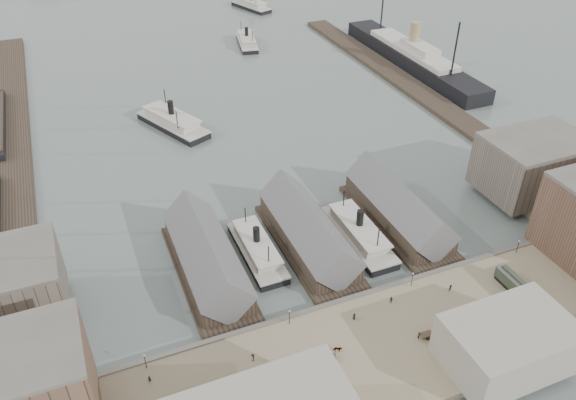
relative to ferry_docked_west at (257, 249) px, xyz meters
name	(u,v)px	position (x,y,z in m)	size (l,w,h in m)	color
ground	(338,290)	(13.00, -18.58, -2.14)	(900.00, 900.00, 0.00)	#54615D
quay	(382,350)	(13.00, -38.58, -1.14)	(180.00, 30.00, 2.00)	#857659
seawall	(348,301)	(13.00, -23.78, -0.99)	(180.00, 1.20, 2.30)	#59544C
west_wharf	(14,146)	(-55.00, 81.42, -1.34)	(10.00, 220.00, 1.60)	#2D231C
east_wharf	(412,88)	(91.00, 71.42, -1.34)	(10.00, 180.00, 1.60)	#2D231C
ferry_shed_west	(207,259)	(-13.00, -1.70, 2.49)	(14.00, 42.00, 12.60)	#2D231C
ferry_shed_center	(308,232)	(13.00, -1.70, 2.49)	(14.00, 42.00, 12.60)	#2D231C
ferry_shed_east	(398,209)	(39.00, -1.70, 2.49)	(14.00, 42.00, 12.60)	#2D231C
warehouse_east_back	(533,165)	(81.00, -3.58, 7.36)	(28.00, 20.00, 15.00)	#60564C
street_bldg_center	(508,344)	(33.00, -50.58, 4.86)	(24.00, 16.00, 10.00)	gray
lamp_post_far_w	(145,359)	(-32.00, -25.58, 2.57)	(0.44, 0.44, 3.92)	black
lamp_post_near_w	(289,315)	(-2.00, -25.58, 2.57)	(0.44, 0.44, 3.92)	black
lamp_post_near_e	(413,277)	(28.00, -25.58, 2.57)	(0.44, 0.44, 3.92)	black
lamp_post_far_e	(518,244)	(58.00, -25.58, 2.57)	(0.44, 0.44, 3.92)	black
ferry_docked_west	(257,249)	(0.00, 0.00, 0.00)	(7.69, 25.63, 9.15)	black
ferry_docked_east	(359,233)	(26.00, -4.31, 0.18)	(8.33, 27.77, 9.92)	black
ferry_open_near	(173,122)	(-3.84, 75.06, 0.41)	(20.78, 31.64, 10.91)	black
ferry_open_mid	(247,41)	(47.32, 144.72, -0.03)	(12.32, 26.31, 9.04)	black
ferry_open_far	(251,5)	(68.76, 199.57, 0.09)	(16.29, 27.87, 9.54)	black
ocean_steamer	(412,56)	(105.00, 93.87, 1.85)	(12.72, 92.97, 18.59)	black
tram	(514,284)	(48.34, -35.37, 1.72)	(2.73, 10.26, 3.64)	black
horse_cart_left	(207,391)	(-22.79, -35.69, 0.71)	(4.37, 4.27, 1.70)	black
horse_cart_center	(334,352)	(3.06, -36.60, 0.62)	(4.80, 2.95, 1.42)	black
horse_cart_right	(434,332)	(24.22, -39.73, 0.63)	(4.60, 1.71, 1.49)	black
pedestrian_0	(149,379)	(-32.03, -29.03, 0.69)	(0.61, 0.45, 1.67)	black
pedestrian_1	(212,398)	(-22.31, -37.51, 0.74)	(0.86, 0.67, 1.76)	black
pedestrian_2	(253,358)	(-12.32, -31.77, 0.76)	(1.17, 0.67, 1.81)	black
pedestrian_3	(307,378)	(-4.46, -40.20, 0.73)	(1.03, 0.43, 1.76)	black
pedestrian_4	(354,316)	(11.21, -29.60, 0.66)	(0.79, 0.51, 1.61)	black
pedestrian_5	(419,335)	(20.84, -39.38, 0.72)	(0.63, 0.46, 1.73)	black
pedestrian_6	(451,288)	(35.28, -30.29, 0.71)	(0.83, 0.65, 1.71)	black
pedestrian_7	(505,326)	(39.03, -44.02, 0.71)	(1.11, 0.64, 1.72)	black
pedestrian_8	(502,268)	(50.64, -29.23, 0.65)	(0.93, 0.39, 1.59)	black
pedestrian_10	(391,300)	(21.04, -28.34, 0.69)	(0.98, 0.41, 1.67)	black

